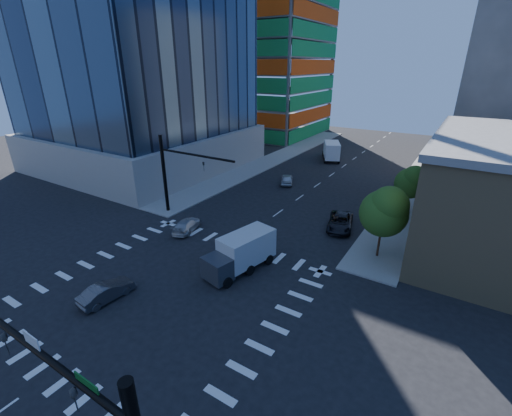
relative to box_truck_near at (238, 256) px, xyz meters
The scene contains 14 objects.
ground 6.37m from the box_truck_near, 118.87° to the right, with size 160.00×160.00×0.00m, color black.
road_markings 6.37m from the box_truck_near, 118.87° to the right, with size 20.00×20.00×0.01m, color silver.
sidewalk_ne 35.87m from the box_truck_near, 74.63° to the left, with size 5.00×60.00×0.15m, color gray.
sidewalk_nw 37.90m from the box_truck_near, 114.15° to the left, with size 5.00×60.00×0.15m, color gray.
construction_building 68.23m from the box_truck_near, 118.30° to the left, with size 25.16×34.50×70.60m.
signal_mast_nw 14.91m from the box_truck_near, 155.00° to the left, with size 10.20×0.40×9.00m.
tree_south 13.24m from the box_truck_near, 41.31° to the left, with size 4.16×4.16×6.82m.
tree_north 22.89m from the box_truck_near, 64.11° to the left, with size 3.54×3.52×5.78m.
car_nb_far 13.34m from the box_truck_near, 69.83° to the left, with size 2.46×5.34×1.48m, color black.
car_sb_near 9.68m from the box_truck_near, 159.35° to the left, with size 1.79×4.40×1.28m, color silver.
car_sb_mid 23.86m from the box_truck_near, 107.24° to the left, with size 1.72×4.27×1.45m, color silver.
car_sb_cross 10.47m from the box_truck_near, 126.16° to the right, with size 1.44×4.13×1.36m, color #434247.
box_truck_near is the anchor object (origin of this frame).
box_truck_far 40.05m from the box_truck_near, 99.48° to the left, with size 5.19×6.98×3.37m.
Camera 1 is at (17.46, -14.96, 16.38)m, focal length 24.00 mm.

